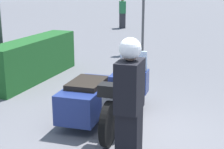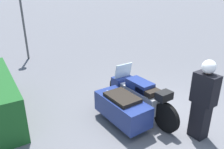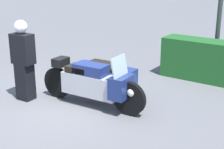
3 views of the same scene
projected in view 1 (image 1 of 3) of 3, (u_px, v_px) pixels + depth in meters
ground_plane at (125, 141)px, 5.34m from camera, size 160.00×160.00×0.00m
police_motorcycle at (105, 95)px, 6.06m from camera, size 2.51×1.22×1.17m
officer_rider at (129, 102)px, 4.36m from camera, size 0.49×0.31×1.75m
hedge_bush_curbside at (34, 59)px, 8.60m from camera, size 3.20×0.67×1.03m
pedestrian_bystander at (122, 13)px, 17.99m from camera, size 0.53×0.47×1.61m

